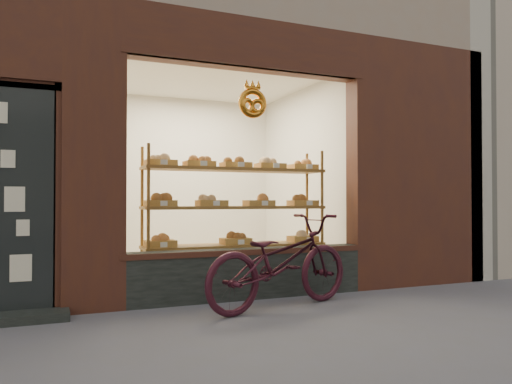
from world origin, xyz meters
name	(u,v)px	position (x,y,z in m)	size (l,w,h in m)	color
ground	(304,359)	(0.00, 0.00, 0.00)	(90.00, 90.00, 0.00)	#575759
display_shelf	(236,217)	(0.45, 2.55, 0.89)	(2.20, 0.45, 1.70)	brown
bicycle	(280,261)	(0.54, 1.52, 0.47)	(0.63, 1.79, 0.94)	#35101B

